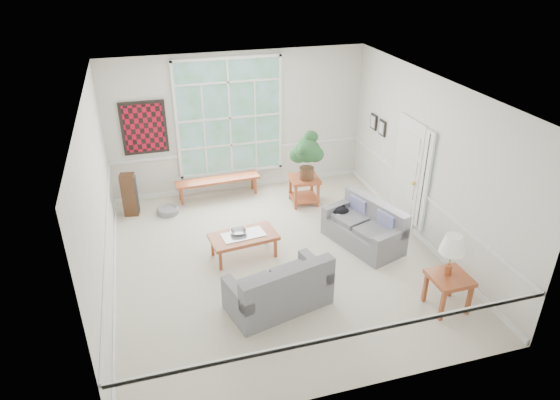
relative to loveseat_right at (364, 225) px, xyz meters
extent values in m
cube|color=beige|center=(-1.62, -0.05, -0.41)|extent=(5.50, 6.00, 0.01)
cube|color=white|center=(-1.62, -0.05, 2.60)|extent=(5.50, 6.00, 0.02)
cube|color=silver|center=(-1.62, 2.95, 1.10)|extent=(5.50, 0.02, 3.00)
cube|color=silver|center=(-1.62, -3.05, 1.10)|extent=(5.50, 0.02, 3.00)
cube|color=silver|center=(-4.37, -0.05, 1.10)|extent=(0.02, 6.00, 3.00)
cube|color=silver|center=(1.13, -0.05, 1.10)|extent=(0.02, 6.00, 3.00)
cube|color=white|center=(-1.82, 2.91, 1.25)|extent=(2.30, 0.08, 2.40)
cube|color=white|center=(1.09, 0.55, 0.65)|extent=(0.08, 0.90, 2.10)
cube|color=white|center=(1.09, -0.08, 0.75)|extent=(0.08, 0.26, 1.90)
cube|color=#5B0915|center=(-3.57, 2.90, 1.20)|extent=(0.90, 0.06, 1.10)
cube|color=black|center=(1.09, 1.70, 1.15)|extent=(0.04, 0.26, 0.32)
cube|color=black|center=(1.09, 2.10, 1.15)|extent=(0.04, 0.26, 0.32)
cube|color=slate|center=(0.00, 0.00, 0.00)|extent=(1.20, 1.65, 0.80)
cube|color=slate|center=(-1.96, -1.24, 0.01)|extent=(1.66, 1.14, 0.82)
cube|color=brown|center=(-2.17, 0.21, -0.19)|extent=(1.21, 0.76, 0.43)
imported|color=#959499|center=(-2.23, 0.28, 0.07)|extent=(0.36, 0.36, 0.08)
cube|color=brown|center=(-2.20, 2.60, -0.19)|extent=(1.81, 0.44, 0.42)
cube|color=brown|center=(-0.52, 1.82, -0.10)|extent=(0.63, 0.63, 0.59)
cube|color=brown|center=(0.46, -1.99, -0.11)|extent=(0.58, 0.58, 0.58)
cylinder|color=slate|center=(-3.32, 2.15, -0.33)|extent=(0.53, 0.53, 0.13)
cube|color=#432816|center=(-4.02, 2.31, 0.05)|extent=(0.31, 0.26, 0.89)
ellipsoid|color=black|center=(-0.25, 0.47, 0.08)|extent=(0.35, 0.28, 0.14)
camera|label=1|loc=(-3.60, -7.02, 4.56)|focal=32.00mm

